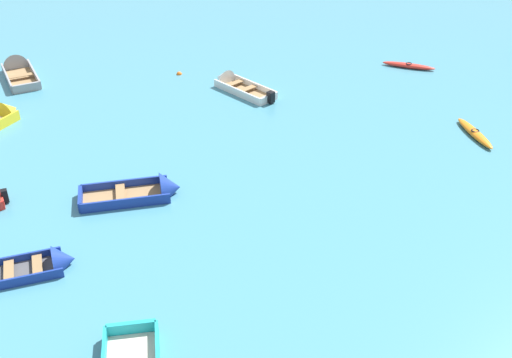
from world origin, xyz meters
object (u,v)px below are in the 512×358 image
(rowboat_grey_back_row_right, at_px, (17,69))
(kayak_red_near_left, at_px, (409,66))
(rowboat_deep_blue_near_camera, at_px, (152,191))
(mooring_buoy_central, at_px, (179,74))
(rowboat_white_foreground_center, at_px, (233,84))
(kayak_orange_outer_right, at_px, (475,133))
(rowboat_deep_blue_near_right, at_px, (45,265))

(rowboat_grey_back_row_right, xyz_separation_m, kayak_red_near_left, (22.44, -2.79, -0.07))
(rowboat_deep_blue_near_camera, xyz_separation_m, mooring_buoy_central, (1.69, 12.49, -0.19))
(rowboat_white_foreground_center, distance_m, rowboat_deep_blue_near_camera, 11.13)
(kayak_orange_outer_right, distance_m, mooring_buoy_central, 16.43)
(rowboat_deep_blue_near_right, height_order, rowboat_deep_blue_near_camera, rowboat_deep_blue_near_camera)
(rowboat_deep_blue_near_camera, relative_size, mooring_buoy_central, 12.83)
(kayak_red_near_left, distance_m, mooring_buoy_central, 13.35)
(kayak_orange_outer_right, bearing_deg, rowboat_deep_blue_near_right, -159.97)
(mooring_buoy_central, bearing_deg, rowboat_grey_back_row_right, 169.50)
(kayak_orange_outer_right, bearing_deg, rowboat_white_foreground_center, 144.59)
(rowboat_grey_back_row_right, xyz_separation_m, rowboat_deep_blue_near_camera, (7.45, -14.18, -0.02))
(rowboat_deep_blue_near_right, relative_size, kayak_red_near_left, 1.28)
(rowboat_deep_blue_near_right, distance_m, mooring_buoy_central, 17.32)
(rowboat_deep_blue_near_right, bearing_deg, rowboat_deep_blue_near_camera, 47.83)
(rowboat_grey_back_row_right, distance_m, mooring_buoy_central, 9.29)
(kayak_orange_outer_right, xyz_separation_m, rowboat_white_foreground_center, (-10.44, 7.42, 0.05))
(kayak_red_near_left, bearing_deg, rowboat_deep_blue_near_right, -140.41)
(rowboat_deep_blue_near_camera, xyz_separation_m, kayak_red_near_left, (14.99, 11.40, -0.05))
(kayak_red_near_left, bearing_deg, rowboat_grey_back_row_right, 172.92)
(mooring_buoy_central, bearing_deg, kayak_orange_outer_right, -36.31)
(kayak_orange_outer_right, bearing_deg, kayak_red_near_left, 89.53)
(kayak_orange_outer_right, xyz_separation_m, rowboat_deep_blue_near_camera, (-14.92, -2.76, 0.05))
(rowboat_grey_back_row_right, bearing_deg, rowboat_deep_blue_near_right, -78.10)
(kayak_orange_outer_right, xyz_separation_m, rowboat_grey_back_row_right, (-22.37, 11.42, 0.07))
(kayak_orange_outer_right, height_order, rowboat_grey_back_row_right, rowboat_grey_back_row_right)
(rowboat_grey_back_row_right, distance_m, kayak_red_near_left, 22.61)
(rowboat_grey_back_row_right, relative_size, kayak_red_near_left, 1.58)
(rowboat_deep_blue_near_right, xyz_separation_m, rowboat_white_foreground_center, (8.10, 14.18, 0.03))
(kayak_red_near_left, bearing_deg, rowboat_deep_blue_near_camera, -142.76)
(kayak_orange_outer_right, distance_m, rowboat_grey_back_row_right, 25.12)
(rowboat_grey_back_row_right, xyz_separation_m, mooring_buoy_central, (9.13, -1.69, -0.21))
(rowboat_deep_blue_near_camera, bearing_deg, kayak_orange_outer_right, 10.49)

